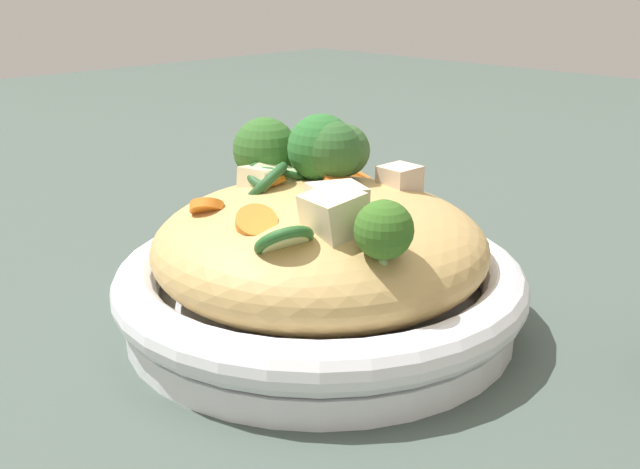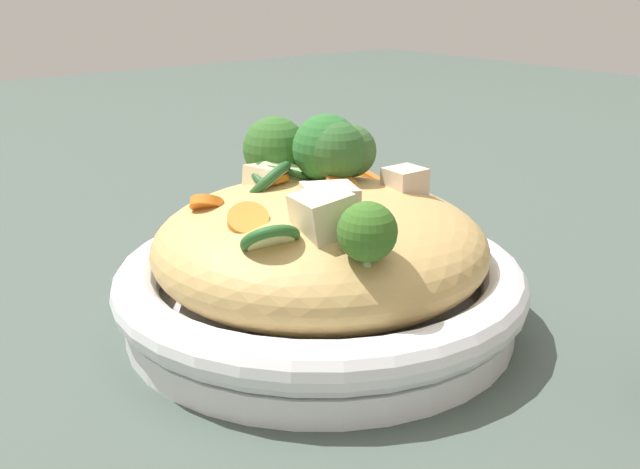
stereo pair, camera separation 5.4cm
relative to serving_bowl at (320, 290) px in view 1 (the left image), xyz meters
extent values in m
plane|color=#414E47|center=(0.00, 0.00, -0.03)|extent=(3.00, 3.00, 0.00)
cylinder|color=white|center=(0.00, 0.00, -0.02)|extent=(0.28, 0.28, 0.02)
torus|color=white|center=(0.00, 0.00, 0.01)|extent=(0.30, 0.30, 0.03)
ellipsoid|color=tan|center=(0.00, 0.00, 0.04)|extent=(0.24, 0.24, 0.09)
torus|color=tan|center=(0.00, 0.00, 0.07)|extent=(0.07, 0.08, 0.03)
torus|color=tan|center=(-0.06, 0.01, 0.06)|extent=(0.06, 0.06, 0.02)
cone|color=#9EBE6E|center=(0.03, 0.03, 0.07)|extent=(0.03, 0.03, 0.02)
sphere|color=#2A692C|center=(0.03, 0.03, 0.10)|extent=(0.07, 0.07, 0.05)
cone|color=#9EB870|center=(0.04, 0.02, 0.07)|extent=(0.03, 0.03, 0.02)
sphere|color=#395F2F|center=(0.04, 0.02, 0.09)|extent=(0.06, 0.06, 0.04)
cone|color=#A0BF7A|center=(-0.04, -0.09, 0.06)|extent=(0.02, 0.02, 0.02)
sphere|color=#376721|center=(-0.04, -0.09, 0.08)|extent=(0.04, 0.04, 0.04)
cone|color=#9EC177|center=(0.02, 0.08, 0.07)|extent=(0.02, 0.02, 0.02)
sphere|color=#336428|center=(0.02, 0.08, 0.09)|extent=(0.05, 0.05, 0.05)
cone|color=#9DB772|center=(0.03, 0.02, 0.07)|extent=(0.03, 0.03, 0.02)
sphere|color=#2F5E2A|center=(0.03, 0.02, 0.10)|extent=(0.06, 0.06, 0.04)
cylinder|color=orange|center=(0.02, 0.00, 0.08)|extent=(0.03, 0.03, 0.01)
cylinder|color=orange|center=(0.08, 0.04, 0.07)|extent=(0.04, 0.04, 0.02)
cylinder|color=orange|center=(-0.07, -0.01, 0.07)|extent=(0.04, 0.04, 0.02)
cylinder|color=orange|center=(-0.01, 0.04, 0.08)|extent=(0.03, 0.03, 0.01)
cylinder|color=orange|center=(-0.07, 0.04, 0.07)|extent=(0.03, 0.03, 0.02)
cylinder|color=beige|center=(0.00, 0.05, 0.08)|extent=(0.04, 0.04, 0.02)
torus|color=#27512A|center=(0.00, 0.05, 0.08)|extent=(0.05, 0.05, 0.02)
cylinder|color=beige|center=(-0.07, -0.04, 0.07)|extent=(0.04, 0.03, 0.02)
torus|color=#275D27|center=(-0.07, -0.04, 0.07)|extent=(0.05, 0.04, 0.03)
cylinder|color=beige|center=(-0.02, 0.04, 0.08)|extent=(0.04, 0.04, 0.03)
torus|color=#224F26|center=(-0.02, 0.04, 0.08)|extent=(0.05, 0.05, 0.03)
cylinder|color=beige|center=(0.01, 0.05, 0.08)|extent=(0.04, 0.05, 0.02)
torus|color=#245526|center=(0.01, 0.05, 0.08)|extent=(0.05, 0.05, 0.02)
cube|color=beige|center=(-0.01, 0.05, 0.08)|extent=(0.03, 0.03, 0.02)
cube|color=beige|center=(-0.02, -0.04, 0.08)|extent=(0.04, 0.04, 0.03)
cube|color=beige|center=(-0.04, -0.05, 0.08)|extent=(0.04, 0.04, 0.04)
cube|color=beige|center=(0.06, -0.02, 0.07)|extent=(0.03, 0.03, 0.02)
camera|label=1|loc=(-0.36, -0.36, 0.22)|focal=42.50mm
camera|label=2|loc=(-0.32, -0.40, 0.22)|focal=42.50mm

